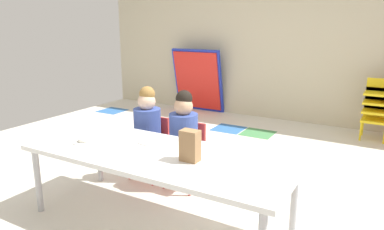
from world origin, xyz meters
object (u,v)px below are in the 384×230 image
at_px(donut_powdered_on_plate, 84,140).
at_px(seated_child_middle_seat, 184,130).
at_px(craft_table, 157,158).
at_px(paper_plate_near_edge, 85,142).
at_px(paper_bag_brown, 190,146).
at_px(seated_child_near_camera, 148,124).
at_px(folded_activity_table, 198,81).
at_px(paper_plate_center_table, 150,142).
at_px(kid_chair_yellow_stack, 377,105).

bearing_deg(donut_powdered_on_plate, seated_child_middle_seat, 56.37).
bearing_deg(craft_table, paper_plate_near_edge, -171.10).
bearing_deg(donut_powdered_on_plate, paper_plate_near_edge, 0.00).
bearing_deg(craft_table, paper_bag_brown, -4.16).
xyz_separation_m(seated_child_near_camera, folded_activity_table, (-0.97, 2.73, -0.02)).
bearing_deg(seated_child_middle_seat, paper_plate_center_table, -94.34).
height_order(folded_activity_table, paper_bag_brown, folded_activity_table).
bearing_deg(paper_bag_brown, craft_table, 175.84).
bearing_deg(seated_child_middle_seat, donut_powdered_on_plate, -123.63).
bearing_deg(folded_activity_table, seated_child_near_camera, -70.42).
distance_m(paper_plate_near_edge, paper_plate_center_table, 0.52).
distance_m(folded_activity_table, donut_powdered_on_plate, 3.58).
distance_m(folded_activity_table, paper_bag_brown, 3.85).
relative_size(kid_chair_yellow_stack, paper_bag_brown, 3.64).
distance_m(craft_table, paper_bag_brown, 0.33).
bearing_deg(paper_plate_center_table, folded_activity_table, 112.75).
relative_size(paper_plate_near_edge, donut_powdered_on_plate, 1.75).
relative_size(craft_table, donut_powdered_on_plate, 19.85).
bearing_deg(paper_bag_brown, folded_activity_table, 118.33).
bearing_deg(craft_table, folded_activity_table, 114.49).
relative_size(seated_child_near_camera, folded_activity_table, 0.84).
height_order(craft_table, donut_powdered_on_plate, donut_powdered_on_plate).
height_order(seated_child_near_camera, folded_activity_table, folded_activity_table).
relative_size(paper_plate_center_table, donut_powdered_on_plate, 1.75).
distance_m(kid_chair_yellow_stack, paper_bag_brown, 3.32).
bearing_deg(paper_plate_near_edge, kid_chair_yellow_stack, 59.49).
xyz_separation_m(kid_chair_yellow_stack, paper_bag_brown, (-0.98, -3.17, 0.23)).
distance_m(folded_activity_table, paper_plate_center_table, 3.48).
distance_m(seated_child_middle_seat, folded_activity_table, 3.06).
height_order(seated_child_near_camera, seated_child_middle_seat, same).
relative_size(craft_table, folded_activity_table, 1.88).
height_order(seated_child_middle_seat, paper_plate_near_edge, seated_child_middle_seat).
xyz_separation_m(paper_plate_near_edge, donut_powdered_on_plate, (0.00, 0.00, 0.02)).
bearing_deg(craft_table, paper_plate_center_table, 139.50).
bearing_deg(donut_powdered_on_plate, seated_child_near_camera, 83.75).
distance_m(craft_table, kid_chair_yellow_stack, 3.40).
distance_m(seated_child_near_camera, folded_activity_table, 2.90).
xyz_separation_m(craft_table, folded_activity_table, (-1.53, 3.37, 0.01)).
bearing_deg(paper_plate_center_table, paper_plate_near_edge, -149.95).
height_order(paper_plate_near_edge, donut_powdered_on_plate, donut_powdered_on_plate).
bearing_deg(paper_plate_near_edge, seated_child_near_camera, 83.75).
bearing_deg(seated_child_near_camera, paper_plate_near_edge, -96.25).
bearing_deg(kid_chair_yellow_stack, paper_plate_near_edge, -120.51).
bearing_deg(kid_chair_yellow_stack, paper_bag_brown, -107.16).
distance_m(seated_child_near_camera, donut_powdered_on_plate, 0.74).
bearing_deg(paper_plate_center_table, craft_table, -40.50).
distance_m(folded_activity_table, paper_plate_near_edge, 3.58).
bearing_deg(paper_plate_near_edge, paper_bag_brown, 4.84).
xyz_separation_m(folded_activity_table, donut_powdered_on_plate, (0.89, -3.47, 0.06)).
xyz_separation_m(seated_child_near_camera, donut_powdered_on_plate, (-0.08, -0.73, 0.04)).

